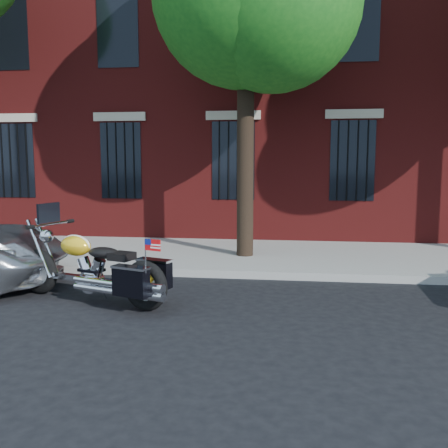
# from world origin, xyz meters

# --- Properties ---
(ground) EXTENTS (120.00, 120.00, 0.00)m
(ground) POSITION_xyz_m (0.00, 0.00, 0.00)
(ground) COLOR black
(ground) RESTS_ON ground
(curb) EXTENTS (40.00, 0.16, 0.15)m
(curb) POSITION_xyz_m (0.00, 1.38, 0.07)
(curb) COLOR gray
(curb) RESTS_ON ground
(sidewalk) EXTENTS (40.00, 3.60, 0.15)m
(sidewalk) POSITION_xyz_m (0.00, 3.26, 0.07)
(sidewalk) COLOR gray
(sidewalk) RESTS_ON ground
(building) EXTENTS (26.00, 10.08, 12.00)m
(building) POSITION_xyz_m (0.00, 10.06, 6.00)
(building) COLOR maroon
(building) RESTS_ON ground
(motorcycle) EXTENTS (2.78, 1.51, 1.52)m
(motorcycle) POSITION_xyz_m (-1.50, -0.58, 0.52)
(motorcycle) COLOR black
(motorcycle) RESTS_ON ground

